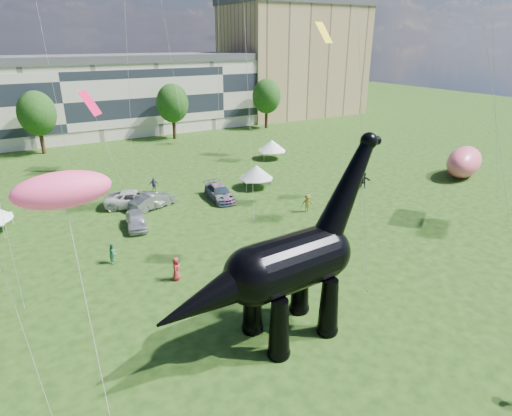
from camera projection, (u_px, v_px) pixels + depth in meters
ground at (361, 321)px, 25.39m from camera, size 220.00×220.00×0.00m
terrace_row at (59, 102)px, 69.14m from camera, size 78.00×11.00×12.00m
apartment_block at (293, 61)px, 92.22m from camera, size 28.00×18.00×22.00m
tree_mid_left at (36, 110)px, 59.94m from camera, size 5.20×5.20×9.44m
tree_mid_right at (172, 100)px, 69.32m from camera, size 5.20×5.20×9.44m
tree_far_right at (267, 93)px, 77.77m from camera, size 5.20×5.20×9.44m
dinosaur_sculpture at (283, 269)px, 22.63m from camera, size 13.87×3.99×11.33m
car_silver at (136, 220)px, 37.63m from camera, size 2.40×4.41×1.42m
car_grey at (153, 201)px, 42.07m from camera, size 4.91×2.95×1.53m
car_white at (135, 199)px, 42.31m from camera, size 6.50×4.85×1.64m
car_dark at (220, 193)px, 44.26m from camera, size 2.50×5.26×1.48m
gazebo_near at (256, 172)px, 47.44m from camera, size 4.71×4.71×2.59m
gazebo_far at (272, 146)px, 58.94m from camera, size 4.85×4.85×2.65m
inflatable_pink at (464, 162)px, 51.34m from camera, size 8.06×6.08×3.62m
visitors at (239, 231)px, 35.30m from camera, size 43.26×37.87×1.79m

